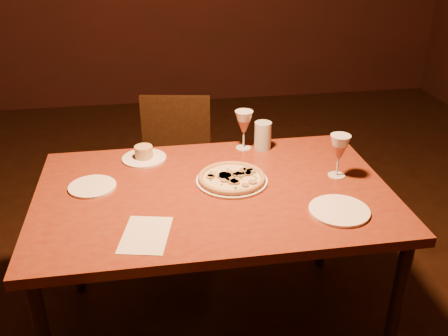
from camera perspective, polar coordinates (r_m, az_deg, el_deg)
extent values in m
cube|color=brown|center=(1.98, -1.19, -2.99)|extent=(1.39, 0.90, 0.04)
cylinder|color=black|center=(2.53, -16.95, -7.01)|extent=(0.05, 0.05, 0.71)
cylinder|color=black|center=(2.08, 18.87, -15.67)|extent=(0.05, 0.05, 0.71)
cylinder|color=black|center=(2.64, 11.49, -4.68)|extent=(0.05, 0.05, 0.71)
cube|color=black|center=(2.80, -5.71, -0.68)|extent=(0.46, 0.46, 0.04)
cube|color=black|center=(2.88, -5.51, 4.66)|extent=(0.39, 0.10, 0.38)
cylinder|color=black|center=(2.80, -9.11, -6.18)|extent=(0.03, 0.03, 0.40)
cylinder|color=black|center=(3.07, -8.18, -2.92)|extent=(0.03, 0.03, 0.40)
cylinder|color=black|center=(2.76, -2.53, -6.31)|extent=(0.03, 0.03, 0.40)
cylinder|color=black|center=(3.03, -2.20, -3.00)|extent=(0.03, 0.03, 0.40)
cylinder|color=white|center=(2.03, 0.89, -1.47)|extent=(0.29, 0.29, 0.01)
cylinder|color=beige|center=(2.02, 0.89, -1.21)|extent=(0.26, 0.26, 0.01)
torus|color=#B77F50|center=(2.02, 0.89, -1.07)|extent=(0.27, 0.27, 0.02)
cylinder|color=white|center=(2.24, -9.11, 1.11)|extent=(0.20, 0.20, 0.01)
cylinder|color=tan|center=(2.23, -9.17, 1.83)|extent=(0.08, 0.08, 0.05)
cylinder|color=#AAB5BA|center=(2.30, 4.46, 3.70)|extent=(0.08, 0.08, 0.13)
cylinder|color=white|center=(2.05, -14.82, -2.07)|extent=(0.19, 0.19, 0.01)
cylinder|color=white|center=(1.88, 13.03, -4.77)|extent=(0.22, 0.22, 0.01)
cube|color=silver|center=(1.73, -8.94, -7.54)|extent=(0.20, 0.25, 0.00)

